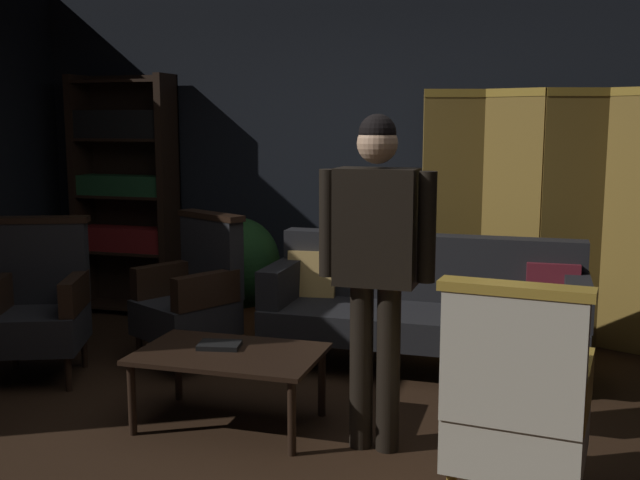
# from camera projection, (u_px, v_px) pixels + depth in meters

# --- Properties ---
(ground_plane) EXTENTS (10.00, 10.00, 0.00)m
(ground_plane) POSITION_uv_depth(u_px,v_px,m) (277.00, 440.00, 3.99)
(ground_plane) COLOR black
(back_wall) EXTENTS (7.20, 0.10, 2.80)m
(back_wall) POSITION_uv_depth(u_px,v_px,m) (377.00, 154.00, 6.10)
(back_wall) COLOR black
(back_wall) RESTS_ON ground_plane
(folding_screen) EXTENTS (1.74, 0.24, 1.90)m
(folding_screen) POSITION_uv_depth(u_px,v_px,m) (541.00, 214.00, 5.56)
(folding_screen) COLOR olive
(folding_screen) RESTS_ON ground_plane
(bookshelf) EXTENTS (0.90, 0.32, 2.05)m
(bookshelf) POSITION_uv_depth(u_px,v_px,m) (126.00, 189.00, 6.50)
(bookshelf) COLOR black
(bookshelf) RESTS_ON ground_plane
(velvet_couch) EXTENTS (2.12, 0.78, 0.88)m
(velvet_couch) POSITION_uv_depth(u_px,v_px,m) (424.00, 302.00, 5.15)
(velvet_couch) COLOR black
(velvet_couch) RESTS_ON ground_plane
(coffee_table) EXTENTS (1.00, 0.64, 0.42)m
(coffee_table) POSITION_uv_depth(u_px,v_px,m) (229.00, 360.00, 4.14)
(coffee_table) COLOR black
(coffee_table) RESTS_ON ground_plane
(armchair_gilt_accent) EXTENTS (0.64, 0.64, 1.04)m
(armchair_gilt_accent) POSITION_uv_depth(u_px,v_px,m) (517.00, 404.00, 3.18)
(armchair_gilt_accent) COLOR #B78E33
(armchair_gilt_accent) RESTS_ON ground_plane
(armchair_wing_left) EXTENTS (0.78, 0.78, 1.04)m
(armchair_wing_left) POSITION_uv_depth(u_px,v_px,m) (193.00, 294.00, 5.19)
(armchair_wing_left) COLOR black
(armchair_wing_left) RESTS_ON ground_plane
(armchair_wing_right) EXTENTS (0.75, 0.75, 1.04)m
(armchair_wing_right) POSITION_uv_depth(u_px,v_px,m) (40.00, 304.00, 4.93)
(armchair_wing_right) COLOR black
(armchair_wing_right) RESTS_ON ground_plane
(standing_figure) EXTENTS (0.59, 0.24, 1.70)m
(standing_figure) POSITION_uv_depth(u_px,v_px,m) (376.00, 252.00, 3.75)
(standing_figure) COLOR black
(standing_figure) RESTS_ON ground_plane
(potted_plant) EXTENTS (0.63, 0.63, 0.92)m
(potted_plant) POSITION_uv_depth(u_px,v_px,m) (240.00, 268.00, 5.90)
(potted_plant) COLOR brown
(potted_plant) RESTS_ON ground_plane
(book_black_cloth) EXTENTS (0.26, 0.20, 0.03)m
(book_black_cloth) POSITION_uv_depth(u_px,v_px,m) (220.00, 345.00, 4.21)
(book_black_cloth) COLOR black
(book_black_cloth) RESTS_ON coffee_table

